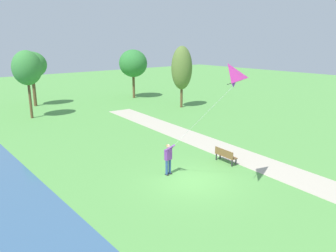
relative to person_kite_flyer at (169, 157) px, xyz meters
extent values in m
plane|color=#569947|center=(0.41, -1.44, -1.05)|extent=(120.00, 120.00, 0.00)
cube|color=#B7AD99|center=(5.55, 0.56, -1.04)|extent=(5.15, 32.09, 0.02)
cube|color=#232328|center=(0.12, 0.02, -1.02)|extent=(0.14, 0.25, 0.06)
cylinder|color=#2D4C8E|center=(0.12, 0.04, -0.60)|extent=(0.14, 0.14, 0.82)
cube|color=#232328|center=(-0.12, -0.01, -1.02)|extent=(0.14, 0.25, 0.06)
cylinder|color=#2D4C8E|center=(-0.12, 0.01, -0.60)|extent=(0.14, 0.14, 0.82)
cube|color=#753899|center=(0.00, 0.02, 0.11)|extent=(0.42, 0.27, 0.60)
sphere|color=beige|center=(0.00, 0.02, 0.57)|extent=(0.22, 0.22, 0.22)
ellipsoid|color=olive|center=(0.00, 0.04, 0.61)|extent=(0.25, 0.25, 0.13)
cylinder|color=#753899|center=(0.11, -0.19, 0.56)|extent=(0.29, 0.55, 0.43)
cylinder|color=#753899|center=(-0.06, -0.21, 0.56)|extent=(0.40, 0.50, 0.43)
sphere|color=beige|center=(0.04, -0.36, 0.69)|extent=(0.10, 0.10, 0.10)
pyramid|color=#E02D9E|center=(0.37, -3.54, 4.69)|extent=(1.83, 1.23, 0.74)
cone|color=purple|center=(0.48, -3.83, 4.24)|extent=(0.26, 0.26, 0.22)
cylinder|color=black|center=(0.48, -3.83, 4.35)|extent=(1.52, 0.61, 0.02)
cylinder|color=silver|center=(0.26, -2.09, 2.44)|extent=(0.45, 3.49, 3.51)
cube|color=brown|center=(3.83, -0.79, -0.60)|extent=(0.57, 1.53, 0.05)
cube|color=brown|center=(3.64, -0.78, -0.37)|extent=(0.17, 1.50, 0.40)
cube|color=#2D2D33|center=(4.05, -0.14, -0.82)|extent=(0.06, 0.06, 0.45)
cube|color=#2D2D33|center=(3.73, -0.11, -0.82)|extent=(0.06, 0.06, 0.45)
cube|color=#2D2D33|center=(3.93, -1.48, -0.82)|extent=(0.06, 0.06, 0.45)
cube|color=#2D2D33|center=(3.61, -1.45, -0.82)|extent=(0.06, 0.06, 0.45)
cylinder|color=brown|center=(13.06, 13.58, 0.28)|extent=(0.26, 0.26, 2.66)
ellipsoid|color=#567033|center=(13.06, 13.58, 3.22)|extent=(2.25, 2.20, 4.60)
cylinder|color=brown|center=(12.47, 21.98, 0.53)|extent=(0.31, 0.31, 3.15)
ellipsoid|color=#2D7533|center=(12.47, 21.98, 3.29)|extent=(3.40, 3.65, 3.38)
cylinder|color=brown|center=(0.98, 24.52, 0.72)|extent=(0.35, 0.35, 3.54)
ellipsoid|color=#387F38|center=(0.98, 24.52, 3.49)|extent=(3.24, 2.67, 2.85)
cylinder|color=brown|center=(-1.28, 18.73, 0.75)|extent=(0.24, 0.24, 3.59)
ellipsoid|color=#387F38|center=(-1.28, 18.73, 3.65)|extent=(2.64, 2.59, 3.16)
camera|label=1|loc=(-10.86, -13.13, 6.15)|focal=35.58mm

